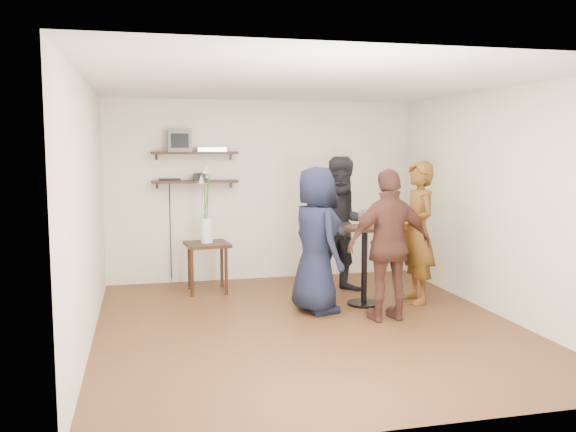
# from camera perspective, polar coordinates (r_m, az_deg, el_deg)

# --- Properties ---
(room) EXTENTS (4.58, 5.08, 2.68)m
(room) POSITION_cam_1_polar(r_m,az_deg,el_deg) (6.49, 1.95, 0.84)
(room) COLOR #4B2618
(room) RESTS_ON ground
(shelf_upper) EXTENTS (1.20, 0.25, 0.04)m
(shelf_upper) POSITION_cam_1_polar(r_m,az_deg,el_deg) (8.63, -8.74, 5.86)
(shelf_upper) COLOR black
(shelf_upper) RESTS_ON room
(shelf_lower) EXTENTS (1.20, 0.25, 0.04)m
(shelf_lower) POSITION_cam_1_polar(r_m,az_deg,el_deg) (8.64, -8.70, 3.20)
(shelf_lower) COLOR black
(shelf_lower) RESTS_ON room
(crt_monitor) EXTENTS (0.32, 0.30, 0.30)m
(crt_monitor) POSITION_cam_1_polar(r_m,az_deg,el_deg) (8.61, -10.15, 6.95)
(crt_monitor) COLOR #59595B
(crt_monitor) RESTS_ON shelf_upper
(dvd_deck) EXTENTS (0.40, 0.24, 0.06)m
(dvd_deck) POSITION_cam_1_polar(r_m,az_deg,el_deg) (8.65, -7.19, 6.20)
(dvd_deck) COLOR silver
(dvd_deck) RESTS_ON shelf_upper
(radio) EXTENTS (0.22, 0.10, 0.10)m
(radio) POSITION_cam_1_polar(r_m,az_deg,el_deg) (8.64, -8.12, 3.66)
(radio) COLOR black
(radio) RESTS_ON shelf_lower
(power_strip) EXTENTS (0.30, 0.05, 0.03)m
(power_strip) POSITION_cam_1_polar(r_m,az_deg,el_deg) (8.67, -11.02, 3.38)
(power_strip) COLOR black
(power_strip) RESTS_ON shelf_lower
(side_table) EXTENTS (0.61, 0.61, 0.67)m
(side_table) POSITION_cam_1_polar(r_m,az_deg,el_deg) (8.20, -7.58, -3.25)
(side_table) COLOR black
(side_table) RESTS_ON room
(vase_lilies) EXTENTS (0.20, 0.21, 1.05)m
(vase_lilies) POSITION_cam_1_polar(r_m,az_deg,el_deg) (8.13, -7.64, -0.18)
(vase_lilies) COLOR white
(vase_lilies) RESTS_ON side_table
(drinks_table) EXTENTS (0.53, 0.53, 0.97)m
(drinks_table) POSITION_cam_1_polar(r_m,az_deg,el_deg) (7.52, 7.16, -3.61)
(drinks_table) COLOR black
(drinks_table) RESTS_ON room
(wine_glass_fl) EXTENTS (0.06, 0.06, 0.19)m
(wine_glass_fl) POSITION_cam_1_polar(r_m,az_deg,el_deg) (7.41, 6.84, -0.03)
(wine_glass_fl) COLOR silver
(wine_glass_fl) RESTS_ON drinks_table
(wine_glass_fr) EXTENTS (0.06, 0.06, 0.19)m
(wine_glass_fr) POSITION_cam_1_polar(r_m,az_deg,el_deg) (7.45, 7.84, -0.02)
(wine_glass_fr) COLOR silver
(wine_glass_fr) RESTS_ON drinks_table
(wine_glass_bl) EXTENTS (0.06, 0.06, 0.19)m
(wine_glass_bl) POSITION_cam_1_polar(r_m,az_deg,el_deg) (7.51, 6.89, 0.08)
(wine_glass_bl) COLOR silver
(wine_glass_bl) RESTS_ON drinks_table
(wine_glass_br) EXTENTS (0.07, 0.07, 0.21)m
(wine_glass_br) POSITION_cam_1_polar(r_m,az_deg,el_deg) (7.45, 7.32, 0.11)
(wine_glass_br) COLOR silver
(wine_glass_br) RESTS_ON drinks_table
(person_plaid) EXTENTS (0.45, 0.66, 1.76)m
(person_plaid) POSITION_cam_1_polar(r_m,az_deg,el_deg) (7.72, 12.03, -1.51)
(person_plaid) COLOR #9F1D12
(person_plaid) RESTS_ON room
(person_dark) EXTENTS (0.92, 0.73, 1.81)m
(person_dark) POSITION_cam_1_polar(r_m,az_deg,el_deg) (8.10, 5.24, -0.85)
(person_dark) COLOR black
(person_dark) RESTS_ON room
(person_navy) EXTENTS (0.73, 0.94, 1.71)m
(person_navy) POSITION_cam_1_polar(r_m,az_deg,el_deg) (7.12, 2.64, -2.25)
(person_navy) COLOR black
(person_navy) RESTS_ON room
(person_brown) EXTENTS (1.02, 0.47, 1.70)m
(person_brown) POSITION_cam_1_polar(r_m,az_deg,el_deg) (6.87, 9.49, -2.71)
(person_brown) COLOR #4D2A21
(person_brown) RESTS_ON room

